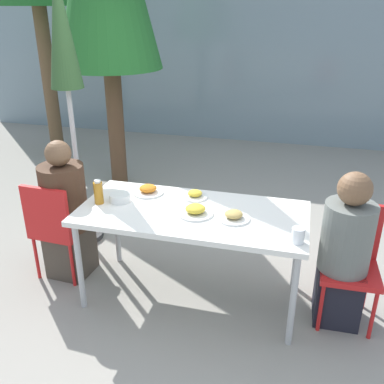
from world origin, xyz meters
TOP-DOWN VIEW (x-y plane):
  - ground_plane at (0.00, 0.00)m, footprint 24.00×24.00m
  - building_facade at (0.00, 4.38)m, footprint 10.00×0.20m
  - dining_table at (0.00, 0.00)m, footprint 1.65×0.78m
  - chair_left at (-1.13, -0.01)m, footprint 0.42×0.42m
  - person_left at (-1.08, 0.06)m, footprint 0.36×0.36m
  - chair_right at (1.12, 0.11)m, footprint 0.41×0.41m
  - person_right at (1.08, 0.03)m, footprint 0.34×0.34m
  - closed_umbrella at (-1.26, 0.63)m, footprint 0.36×0.36m
  - plate_0 at (-0.42, 0.22)m, footprint 0.25×0.25m
  - plate_1 at (0.04, -0.04)m, footprint 0.26×0.26m
  - plate_2 at (-0.04, 0.23)m, footprint 0.20×0.20m
  - plate_3 at (0.31, -0.05)m, footprint 0.23×0.23m
  - bottle at (-0.71, -0.05)m, footprint 0.07×0.07m
  - drinking_cup at (0.75, -0.26)m, footprint 0.08×0.08m
  - salad_bowl at (-0.57, 0.02)m, footprint 0.16×0.16m

SIDE VIEW (x-z plane):
  - ground_plane at x=0.00m, z-range 0.00..0.00m
  - chair_left at x=-1.13m, z-range 0.07..0.92m
  - chair_right at x=1.12m, z-range 0.07..0.92m
  - person_right at x=1.08m, z-range -0.03..1.11m
  - person_left at x=-1.08m, z-range -0.04..1.14m
  - dining_table at x=0.00m, z-range 0.32..1.07m
  - plate_2 at x=-0.04m, z-range 0.74..0.80m
  - plate_3 at x=0.31m, z-range 0.74..0.80m
  - plate_0 at x=-0.42m, z-range 0.74..0.81m
  - plate_1 at x=0.04m, z-range 0.74..0.81m
  - salad_bowl at x=-0.57m, z-range 0.75..0.81m
  - drinking_cup at x=0.75m, z-range 0.75..0.85m
  - bottle at x=-0.71m, z-range 0.74..0.93m
  - building_facade at x=0.00m, z-range 0.00..3.00m
  - closed_umbrella at x=-1.26m, z-range 0.55..2.99m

